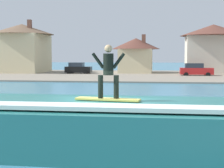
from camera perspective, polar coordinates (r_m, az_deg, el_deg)
The scene contains 10 objects.
ground_plane at distance 11.59m, azimuth -0.45°, elevation -10.11°, with size 260.00×260.00×0.00m, color teal.
wave_crest at distance 11.35m, azimuth -1.68°, elevation -6.58°, with size 10.72×4.75×1.58m.
surfboard at distance 10.78m, azimuth -0.71°, elevation -2.52°, with size 2.09×0.73×0.06m.
surfer at distance 10.66m, azimuth -0.60°, elevation 2.53°, with size 1.05×0.32×1.66m.
shoreline_bank at distance 50.27m, azimuth 5.99°, elevation 1.46°, with size 120.00×26.92×0.17m.
car_near_shore at distance 53.25m, azimuth -5.64°, elevation 2.58°, with size 3.98×2.04×1.86m.
car_far_shore at distance 49.32m, azimuth 13.67°, elevation 2.29°, with size 4.51×2.02×1.86m.
house_with_chimney at distance 58.89m, azimuth -14.62°, elevation 6.09°, with size 10.49×10.49×8.60m.
house_gabled_white at distance 54.84m, azimuth 16.36°, elevation 6.21°, with size 10.03×10.03×7.61m.
house_small_cottage at distance 55.83m, azimuth 3.96°, elevation 5.07°, with size 7.76×7.76×6.22m.
Camera 1 is at (1.62, -11.09, 2.98)m, focal length 55.37 mm.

